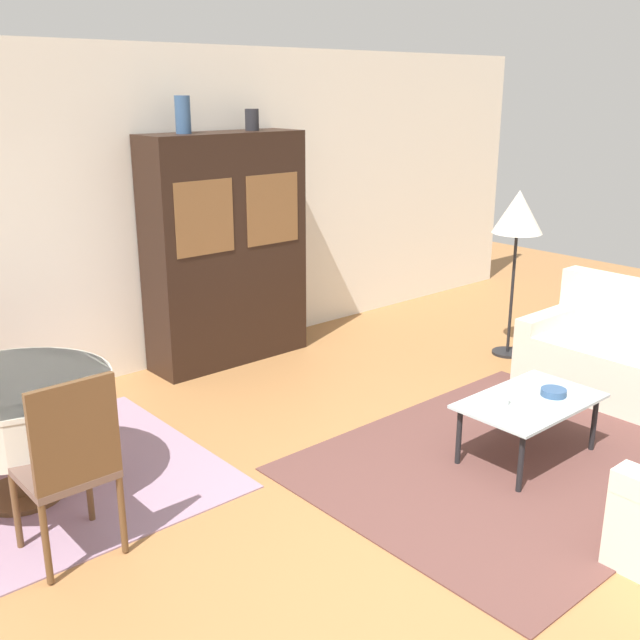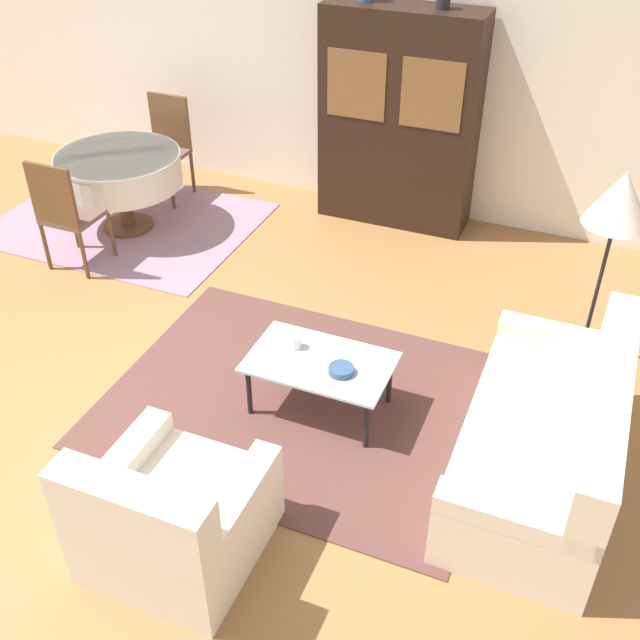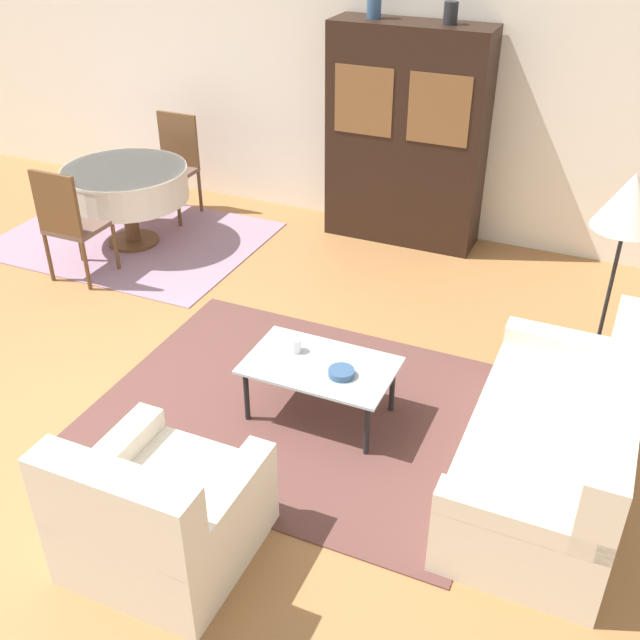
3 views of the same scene
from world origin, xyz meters
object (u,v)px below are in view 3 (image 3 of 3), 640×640
at_px(couch, 556,446).
at_px(dining_chair_far, 174,160).
at_px(coffee_table, 320,369).
at_px(dining_chair_near, 69,220).
at_px(vase_tall, 374,0).
at_px(armchair, 159,515).
at_px(vase_short, 451,13).
at_px(cup, 295,345).
at_px(dining_table, 126,184).
at_px(display_cabinet, 406,137).
at_px(floor_lamp, 629,207).
at_px(bowl, 341,373).

height_order(couch, dining_chair_far, dining_chair_far).
height_order(coffee_table, dining_chair_near, dining_chair_near).
xyz_separation_m(coffee_table, vase_tall, (-0.76, 2.87, 1.77)).
height_order(armchair, dining_chair_far, dining_chair_far).
relative_size(couch, vase_short, 10.05).
relative_size(couch, coffee_table, 1.89).
bearing_deg(vase_tall, couch, -52.21).
bearing_deg(cup, dining_table, 147.28).
height_order(coffee_table, dining_chair_far, dining_chair_far).
relative_size(armchair, display_cabinet, 0.44).
bearing_deg(display_cabinet, couch, -56.86).
relative_size(vase_tall, vase_short, 1.63).
height_order(armchair, coffee_table, armchair).
bearing_deg(vase_tall, cup, -78.83).
height_order(couch, floor_lamp, floor_lamp).
relative_size(display_cabinet, bowl, 11.98).
bearing_deg(dining_chair_near, dining_chair_far, 90.00).
distance_m(display_cabinet, dining_table, 2.63).
height_order(couch, bowl, couch).
relative_size(display_cabinet, dining_table, 1.74).
bearing_deg(couch, dining_table, 67.65).
bearing_deg(dining_chair_near, coffee_table, -17.93).
bearing_deg(armchair, couch, 37.51).
bearing_deg(couch, coffee_table, 87.89).
distance_m(dining_table, floor_lamp, 4.38).
bearing_deg(display_cabinet, dining_chair_far, -170.42).
relative_size(dining_table, vase_short, 6.38).
relative_size(display_cabinet, dining_chair_near, 1.97).
height_order(armchair, display_cabinet, display_cabinet).
relative_size(armchair, vase_short, 4.88).
bearing_deg(coffee_table, couch, -2.11).
height_order(coffee_table, dining_table, dining_table).
bearing_deg(dining_table, couch, -22.35).
bearing_deg(coffee_table, floor_lamp, 38.87).
bearing_deg(dining_chair_far, bowl, 138.65).
bearing_deg(armchair, dining_chair_near, 136.66).
bearing_deg(coffee_table, dining_chair_far, 137.57).
height_order(couch, dining_table, couch).
bearing_deg(dining_chair_near, floor_lamp, 5.42).
relative_size(coffee_table, dining_chair_far, 0.94).
bearing_deg(cup, vase_short, 87.52).
distance_m(coffee_table, bowl, 0.19).
bearing_deg(display_cabinet, bowl, -78.86).
xyz_separation_m(dining_chair_far, cup, (2.51, -2.41, -0.11)).
relative_size(coffee_table, vase_short, 5.31).
bearing_deg(dining_chair_far, vase_tall, -168.67).
xyz_separation_m(armchair, dining_table, (-2.44, 3.11, 0.30)).
bearing_deg(dining_chair_far, display_cabinet, -170.42).
bearing_deg(armchair, vase_tall, 96.48).
bearing_deg(vase_short, dining_chair_near, -142.78).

